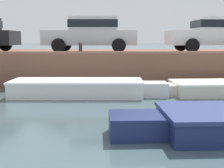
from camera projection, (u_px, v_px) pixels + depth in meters
The scene contains 7 objects.
ground_plane at pixel (128, 127), 6.97m from camera, with size 400.00×400.00×0.00m, color #3D5156.
far_quay_wall at pixel (115, 65), 15.49m from camera, with size 60.00×6.00×1.40m, color brown.
far_wall_coping at pixel (118, 52), 12.53m from camera, with size 60.00×0.24×0.08m, color brown.
boat_moored_central_white at pixel (84, 88), 10.81m from camera, with size 5.41×1.73×0.56m.
car_left_inner_silver at pixel (92, 33), 14.09m from camera, with size 4.20×2.08×1.54m.
car_centre_white at pixel (217, 33), 14.22m from camera, with size 4.37×2.07×1.54m.
mooring_bollard_mid at pixel (80, 47), 12.60m from camera, with size 0.15×0.15×0.45m.
Camera 1 is at (-0.50, -1.06, 1.93)m, focal length 50.00 mm.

